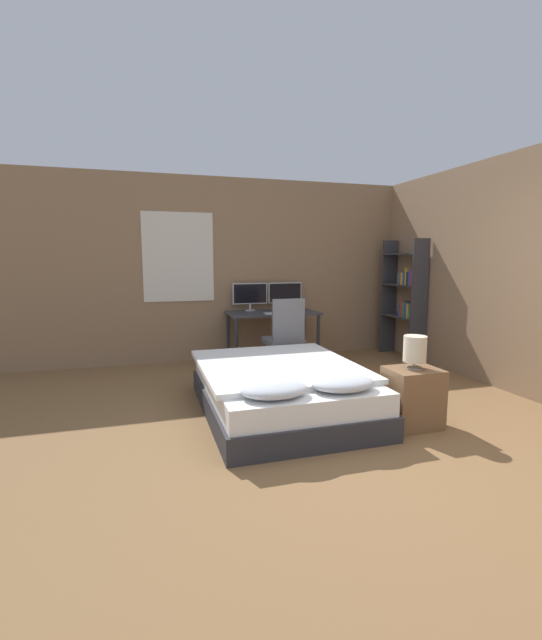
# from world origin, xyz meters

# --- Properties ---
(ground_plane) EXTENTS (20.00, 20.00, 0.00)m
(ground_plane) POSITION_xyz_m (0.00, 0.00, 0.00)
(ground_plane) COLOR brown
(wall_back) EXTENTS (12.00, 0.08, 2.70)m
(wall_back) POSITION_xyz_m (-0.02, 3.75, 1.35)
(wall_back) COLOR #8E7051
(wall_back) RESTS_ON ground_plane
(wall_side_right) EXTENTS (0.06, 12.00, 2.70)m
(wall_side_right) POSITION_xyz_m (2.19, 1.50, 1.35)
(wall_side_right) COLOR #8E7051
(wall_side_right) RESTS_ON ground_plane
(bed) EXTENTS (1.53, 2.02, 0.55)m
(bed) POSITION_xyz_m (-0.55, 1.28, 0.24)
(bed) COLOR #2D2D33
(bed) RESTS_ON ground_plane
(nightstand) EXTENTS (0.46, 0.38, 0.54)m
(nightstand) POSITION_xyz_m (0.48, 0.60, 0.27)
(nightstand) COLOR brown
(nightstand) RESTS_ON ground_plane
(bedside_lamp) EXTENTS (0.20, 0.20, 0.30)m
(bedside_lamp) POSITION_xyz_m (0.48, 0.60, 0.72)
(bedside_lamp) COLOR gray
(bedside_lamp) RESTS_ON nightstand
(desk) EXTENTS (1.32, 0.69, 0.75)m
(desk) POSITION_xyz_m (-0.01, 3.34, 0.65)
(desk) COLOR #38383D
(desk) RESTS_ON ground_plane
(monitor_left) EXTENTS (0.53, 0.16, 0.41)m
(monitor_left) POSITION_xyz_m (-0.29, 3.58, 0.99)
(monitor_left) COLOR #B7B7BC
(monitor_left) RESTS_ON desk
(monitor_right) EXTENTS (0.53, 0.16, 0.41)m
(monitor_right) POSITION_xyz_m (0.26, 3.58, 0.99)
(monitor_right) COLOR #B7B7BC
(monitor_right) RESTS_ON desk
(keyboard) EXTENTS (0.37, 0.13, 0.02)m
(keyboard) POSITION_xyz_m (-0.01, 3.10, 0.76)
(keyboard) COLOR #B7B7BC
(keyboard) RESTS_ON desk
(computer_mouse) EXTENTS (0.07, 0.05, 0.04)m
(computer_mouse) POSITION_xyz_m (0.26, 3.10, 0.76)
(computer_mouse) COLOR #B7B7BC
(computer_mouse) RESTS_ON desk
(office_chair) EXTENTS (0.52, 0.52, 1.02)m
(office_chair) POSITION_xyz_m (-0.08, 2.58, 0.41)
(office_chair) COLOR black
(office_chair) RESTS_ON ground_plane
(bookshelf) EXTENTS (0.27, 0.82, 1.81)m
(bookshelf) POSITION_xyz_m (2.00, 2.97, 1.00)
(bookshelf) COLOR #333338
(bookshelf) RESTS_ON ground_plane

